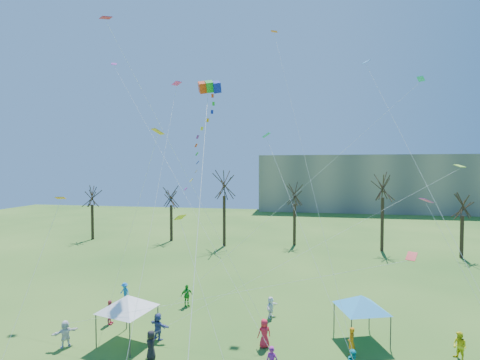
% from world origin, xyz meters
% --- Properties ---
extents(distant_building, '(60.00, 14.00, 15.00)m').
position_xyz_m(distant_building, '(22.00, 82.00, 7.50)').
color(distant_building, gray).
rests_on(distant_building, ground).
extents(bare_tree_row, '(70.73, 8.70, 11.74)m').
position_xyz_m(bare_tree_row, '(3.38, 36.22, 7.44)').
color(bare_tree_row, black).
rests_on(bare_tree_row, ground).
extents(big_box_kite, '(2.34, 7.80, 20.30)m').
position_xyz_m(big_box_kite, '(-3.86, 8.58, 13.28)').
color(big_box_kite, '#F03810').
rests_on(big_box_kite, ground).
extents(canopy_tent_white, '(4.16, 4.16, 3.20)m').
position_xyz_m(canopy_tent_white, '(-8.79, 7.27, 2.71)').
color(canopy_tent_white, '#3F3F44').
rests_on(canopy_tent_white, ground).
extents(canopy_tent_blue, '(3.91, 3.91, 3.07)m').
position_xyz_m(canopy_tent_blue, '(6.60, 10.27, 2.60)').
color(canopy_tent_blue, '#3F3F44').
rests_on(canopy_tent_blue, ground).
extents(festival_crowd, '(27.39, 14.62, 1.82)m').
position_xyz_m(festival_crowd, '(0.21, 6.06, 0.86)').
color(festival_crowd, red).
rests_on(festival_crowd, ground).
extents(small_kites_aloft, '(30.40, 19.03, 34.00)m').
position_xyz_m(small_kites_aloft, '(-0.83, 10.57, 13.70)').
color(small_kites_aloft, orange).
rests_on(small_kites_aloft, ground).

